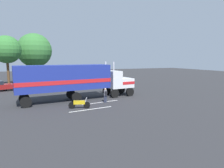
% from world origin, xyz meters
% --- Properties ---
extents(ground_plane, '(120.00, 120.00, 0.00)m').
position_xyz_m(ground_plane, '(0.00, 0.00, 0.00)').
color(ground_plane, '#2D2D30').
extents(lane_stripe_near, '(4.37, 0.83, 0.01)m').
position_xyz_m(lane_stripe_near, '(-2.81, -3.50, 0.01)').
color(lane_stripe_near, silver).
rests_on(lane_stripe_near, ground_plane).
extents(lane_stripe_mid, '(4.38, 0.72, 0.01)m').
position_xyz_m(lane_stripe_mid, '(-4.60, -5.92, 0.01)').
color(lane_stripe_mid, silver).
rests_on(lane_stripe_mid, ground_plane).
extents(semi_truck, '(14.36, 4.34, 4.50)m').
position_xyz_m(semi_truck, '(-5.25, -1.13, 2.52)').
color(semi_truck, silver).
rests_on(semi_truck, ground_plane).
extents(person_bystander, '(0.34, 0.45, 1.63)m').
position_xyz_m(person_bystander, '(-2.33, -3.76, 0.89)').
color(person_bystander, '#2D3347').
rests_on(person_bystander, ground_plane).
extents(parked_bus, '(11.27, 4.35, 3.40)m').
position_xyz_m(parked_bus, '(-1.87, 10.78, 2.07)').
color(parked_bus, '#1E5999').
rests_on(parked_bus, ground_plane).
extents(motorcycle, '(2.04, 0.74, 1.12)m').
position_xyz_m(motorcycle, '(-5.58, -5.18, 0.48)').
color(motorcycle, black).
rests_on(motorcycle, ground_plane).
extents(tree_left, '(7.19, 7.19, 10.23)m').
position_xyz_m(tree_left, '(-9.22, 21.23, 6.62)').
color(tree_left, brown).
rests_on(tree_left, ground_plane).
extents(tree_center, '(4.90, 4.90, 8.94)m').
position_xyz_m(tree_center, '(-13.84, 15.44, 6.46)').
color(tree_center, brown).
rests_on(tree_center, ground_plane).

